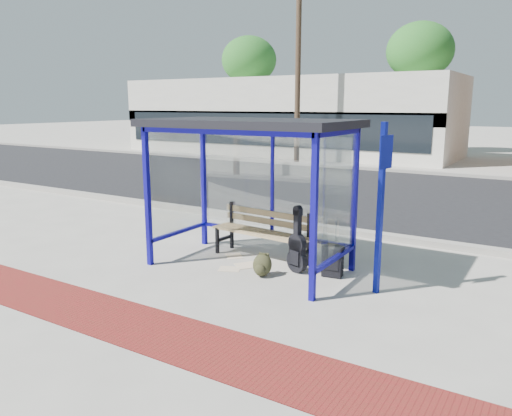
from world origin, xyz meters
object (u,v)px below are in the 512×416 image
Objects in this scene: bench at (263,230)px; guitar_bag at (297,250)px; backpack at (262,265)px; suitcase at (333,261)px.

guitar_bag is (0.85, -0.37, -0.13)m from bench.
guitar_bag is 2.81× the size of backpack.
suitcase reaches higher than backpack.
bench reaches higher than suitcase.
guitar_bag reaches higher than backpack.
suitcase is at bearing 18.31° from backpack.
guitar_bag is at bearing -176.47° from suitcase.
guitar_bag reaches higher than suitcase.
bench is 1.46m from suitcase.
suitcase is 1.46× the size of backpack.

